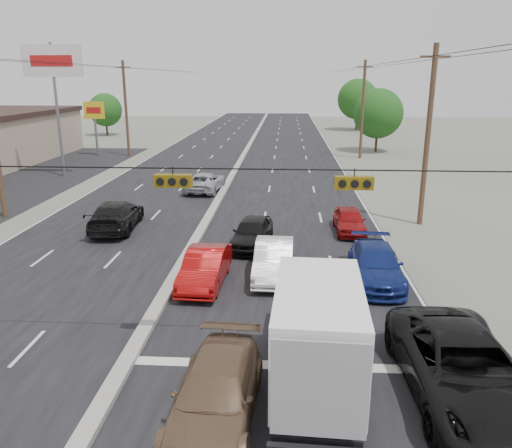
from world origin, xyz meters
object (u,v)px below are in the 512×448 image
at_px(queue_car_e, 349,221).
at_px(queue_car_b, 274,260).
at_px(tree_right_far, 358,99).
at_px(oncoming_far, 205,182).
at_px(black_suv, 464,369).
at_px(utility_pole_right_b, 428,136).
at_px(pole_sign_far, 94,115).
at_px(queue_car_d, 376,265).
at_px(tree_right_mid, 378,114).
at_px(box_truck, 317,330).
at_px(red_sedan, 205,268).
at_px(queue_car_a, 252,233).
at_px(utility_pole_left_c, 126,108).
at_px(oncoming_near, 116,215).
at_px(pole_sign_billboard, 53,70).
at_px(tree_left_far, 105,110).
at_px(utility_pole_right_c, 363,109).
at_px(tan_sedan, 216,394).

bearing_deg(queue_car_e, queue_car_b, -121.37).
relative_size(tree_right_far, oncoming_far, 1.62).
bearing_deg(queue_car_b, oncoming_far, 109.87).
bearing_deg(black_suv, utility_pole_right_b, 77.44).
height_order(utility_pole_right_b, pole_sign_far, utility_pole_right_b).
relative_size(black_suv, queue_car_d, 1.26).
relative_size(utility_pole_right_b, queue_car_e, 2.54).
xyz_separation_m(tree_right_mid, queue_car_d, (-6.56, -38.84, -3.61)).
distance_m(box_truck, black_suv, 3.92).
bearing_deg(red_sedan, queue_car_a, 74.87).
relative_size(utility_pole_left_c, pole_sign_far, 1.67).
bearing_deg(queue_car_e, oncoming_near, -179.54).
bearing_deg(oncoming_far, tree_right_mid, -121.48).
bearing_deg(pole_sign_far, queue_car_d, -54.16).
relative_size(pole_sign_far, black_suv, 0.95).
distance_m(utility_pole_right_b, queue_car_e, 6.48).
bearing_deg(pole_sign_billboard, box_truck, -55.54).
bearing_deg(utility_pole_left_c, utility_pole_right_b, -45.00).
bearing_deg(tree_left_far, oncoming_far, -60.89).
bearing_deg(queue_car_d, queue_car_a, 145.56).
height_order(tree_right_far, queue_car_b, tree_right_far).
bearing_deg(utility_pole_right_c, queue_car_b, -103.92).
bearing_deg(utility_pole_left_c, tree_right_far, 46.47).
xyz_separation_m(queue_car_a, oncoming_far, (-4.40, 12.69, -0.04)).
xyz_separation_m(utility_pole_right_c, pole_sign_far, (-28.50, -0.00, -0.70)).
height_order(tan_sedan, black_suv, black_suv).
distance_m(utility_pole_left_c, queue_car_e, 34.22).
bearing_deg(box_truck, red_sedan, 124.69).
bearing_deg(tan_sedan, queue_car_b, 86.02).
bearing_deg(tree_right_far, pole_sign_far, -136.85).
xyz_separation_m(pole_sign_far, tan_sedan, (19.00, -42.98, -3.69)).
bearing_deg(queue_car_b, tan_sedan, -96.01).
height_order(utility_pole_left_c, utility_pole_right_b, same).
relative_size(tree_right_mid, tan_sedan, 1.45).
bearing_deg(tree_left_far, queue_car_a, -63.29).
bearing_deg(tree_right_far, oncoming_far, -110.32).
bearing_deg(tree_right_far, utility_pole_right_c, -96.65).
bearing_deg(box_truck, utility_pole_right_c, 83.10).
bearing_deg(box_truck, utility_pole_right_b, 69.51).
bearing_deg(box_truck, pole_sign_far, 120.26).
xyz_separation_m(pole_sign_billboard, oncoming_far, (13.10, -5.00, -8.17)).
xyz_separation_m(queue_car_e, oncoming_near, (-13.00, -0.18, 0.13)).
distance_m(pole_sign_far, red_sedan, 38.89).
xyz_separation_m(utility_pole_right_b, tree_left_far, (-34.50, 45.00, -1.39)).
bearing_deg(queue_car_b, black_suv, -56.68).
height_order(tan_sedan, oncoming_far, tan_sedan).
distance_m(pole_sign_far, tree_left_far, 20.89).
xyz_separation_m(utility_pole_right_c, black_suv, (-3.13, -41.77, -4.23)).
bearing_deg(black_suv, oncoming_far, 111.50).
distance_m(utility_pole_left_c, box_truck, 45.15).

